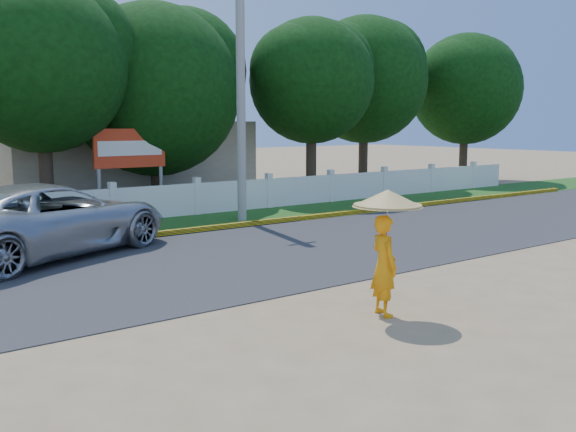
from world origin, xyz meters
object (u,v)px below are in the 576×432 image
object	(u,v)px
utility_pole	(241,87)
billboard	(130,153)
vehicle	(47,219)
monk_with_parasol	(386,234)

from	to	relation	value
utility_pole	billboard	size ratio (longest dim) A/B	2.88
vehicle	billboard	distance (m)	6.63
monk_with_parasol	billboard	xyz separation A→B (m)	(1.26, 13.16, 0.79)
utility_pole	monk_with_parasol	size ratio (longest dim) A/B	4.09
utility_pole	monk_with_parasol	xyz separation A→B (m)	(-3.64, -9.96, -2.89)
vehicle	monk_with_parasol	size ratio (longest dim) A/B	3.02
monk_with_parasol	billboard	bearing A→B (deg)	84.53
billboard	monk_with_parasol	bearing A→B (deg)	-95.47
utility_pole	monk_with_parasol	bearing A→B (deg)	-110.05
vehicle	monk_with_parasol	bearing A→B (deg)	176.12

